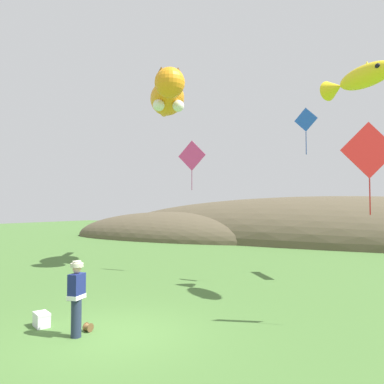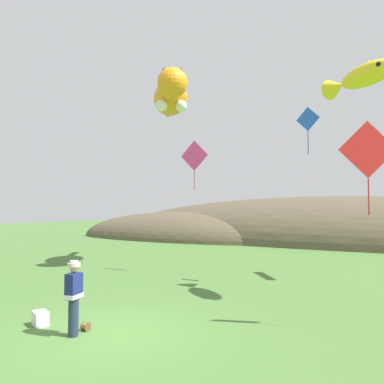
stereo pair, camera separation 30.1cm
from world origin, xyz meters
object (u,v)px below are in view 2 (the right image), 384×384
object	(u,v)px
kite_diamond_pink	(194,156)
kite_spool	(86,326)
kite_fish_windsock	(360,78)
kite_diamond_red	(368,150)
kite_giant_cat	(171,97)
festival_attendant	(74,295)
kite_tube_streamer	(366,143)
picnic_cooler	(40,318)
kite_diamond_blue	(308,120)

from	to	relation	value
kite_diamond_pink	kite_spool	bearing A→B (deg)	-78.45
kite_fish_windsock	kite_diamond_red	bearing A→B (deg)	-81.24
kite_giant_cat	kite_fish_windsock	size ratio (longest dim) A/B	2.10
festival_attendant	kite_spool	distance (m)	0.95
festival_attendant	kite_giant_cat	bearing A→B (deg)	111.50
kite_tube_streamer	festival_attendant	bearing A→B (deg)	-116.62
picnic_cooler	kite_diamond_blue	world-z (taller)	kite_diamond_blue
kite_spool	picnic_cooler	distance (m)	1.36
kite_giant_cat	kite_diamond_red	xyz separation A→B (m)	(10.01, -6.31, -4.49)
kite_spool	kite_diamond_pink	bearing A→B (deg)	101.55
festival_attendant	kite_diamond_blue	size ratio (longest dim) A/B	0.96
kite_diamond_blue	kite_diamond_red	bearing A→B (deg)	-61.58
picnic_cooler	kite_fish_windsock	distance (m)	11.96
kite_giant_cat	kite_spool	bearing A→B (deg)	-67.83
kite_diamond_blue	kite_diamond_red	xyz separation A→B (m)	(2.51, -4.63, -2.00)
festival_attendant	kite_diamond_blue	world-z (taller)	kite_diamond_blue
kite_giant_cat	kite_fish_windsock	world-z (taller)	kite_giant_cat
kite_spool	kite_tube_streamer	xyz separation A→B (m)	(5.42, 10.31, 5.63)
kite_fish_windsock	kite_diamond_pink	world-z (taller)	kite_fish_windsock
kite_giant_cat	kite_diamond_red	world-z (taller)	kite_giant_cat
kite_fish_windsock	picnic_cooler	bearing A→B (deg)	-136.10
kite_spool	kite_diamond_red	world-z (taller)	kite_diamond_red
kite_diamond_blue	kite_diamond_red	distance (m)	5.63
kite_tube_streamer	kite_diamond_pink	bearing A→B (deg)	-163.73
kite_giant_cat	kite_diamond_pink	size ratio (longest dim) A/B	2.35
festival_attendant	kite_giant_cat	xyz separation A→B (m)	(-3.95, 10.04, 7.98)
kite_diamond_blue	kite_diamond_pink	bearing A→B (deg)	176.66
kite_diamond_pink	kite_diamond_red	world-z (taller)	kite_diamond_pink
kite_fish_windsock	kite_diamond_red	distance (m)	4.21
kite_spool	kite_giant_cat	world-z (taller)	kite_giant_cat
picnic_cooler	kite_diamond_red	bearing A→B (deg)	25.87
kite_spool	kite_fish_windsock	distance (m)	11.12
kite_tube_streamer	picnic_cooler	bearing A→B (deg)	-122.43
kite_giant_cat	picnic_cooler	bearing A→B (deg)	-75.31
kite_spool	kite_diamond_red	bearing A→B (deg)	28.43
kite_tube_streamer	kite_diamond_blue	bearing A→B (deg)	-127.53
picnic_cooler	kite_tube_streamer	distance (m)	13.74
festival_attendant	kite_giant_cat	world-z (taller)	kite_giant_cat
kite_diamond_blue	kite_tube_streamer	bearing A→B (deg)	52.47
kite_spool	picnic_cooler	bearing A→B (deg)	-167.36
kite_diamond_blue	kite_fish_windsock	bearing A→B (deg)	-37.28
kite_fish_windsock	kite_tube_streamer	bearing A→B (deg)	92.95
kite_fish_windsock	kite_diamond_blue	xyz separation A→B (m)	(-2.03, 1.55, -0.82)
festival_attendant	kite_diamond_pink	bearing A→B (deg)	101.22
kite_giant_cat	kite_tube_streamer	size ratio (longest dim) A/B	3.12
festival_attendant	kite_diamond_red	distance (m)	7.93
kite_fish_windsock	kite_spool	bearing A→B (deg)	-131.36
kite_diamond_red	festival_attendant	bearing A→B (deg)	-148.40
festival_attendant	kite_tube_streamer	size ratio (longest dim) A/B	1.01
festival_attendant	picnic_cooler	xyz separation A→B (m)	(-1.36, 0.13, -0.77)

